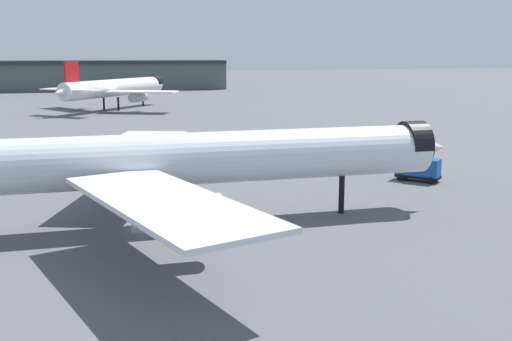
% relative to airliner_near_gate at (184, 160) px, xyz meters
% --- Properties ---
extents(ground, '(900.00, 900.00, 0.00)m').
position_rel_airliner_near_gate_xyz_m(ground, '(-3.23, -0.59, -6.34)').
color(ground, '#56565B').
extents(airliner_near_gate, '(55.38, 50.75, 14.41)m').
position_rel_airliner_near_gate_xyz_m(airliner_near_gate, '(0.00, 0.00, 0.00)').
color(airliner_near_gate, silver).
rests_on(airliner_near_gate, ground).
extents(airliner_far_taxiway, '(36.47, 39.96, 13.91)m').
position_rel_airliner_near_gate_xyz_m(airliner_far_taxiway, '(-0.65, 119.91, -0.21)').
color(airliner_far_taxiway, white).
rests_on(airliner_far_taxiway, ground).
extents(service_truck_front, '(5.45, 5.57, 3.00)m').
position_rel_airliner_near_gate_xyz_m(service_truck_front, '(32.19, 11.54, -4.75)').
color(service_truck_front, black).
rests_on(service_truck_front, ground).
extents(baggage_cart_trailing, '(2.54, 2.13, 1.82)m').
position_rel_airliner_near_gate_xyz_m(baggage_cart_trailing, '(6.01, 32.10, -5.37)').
color(baggage_cart_trailing, black).
rests_on(baggage_cart_trailing, ground).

